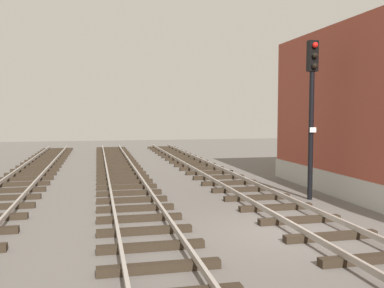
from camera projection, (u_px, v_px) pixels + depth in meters
The scene contains 4 objects.
ground_plane at pixel (288, 233), 11.30m from camera, with size 80.00×80.00×0.00m, color #605B56.
track_near_building at pixel (314, 226), 11.45m from camera, with size 2.50×57.07×0.32m.
track_centre at pixel (148, 237), 10.47m from camera, with size 2.50×57.07×0.32m.
signal_mast at pixel (312, 101), 15.38m from camera, with size 0.36×0.40×5.77m.
Camera 1 is at (-4.93, -10.27, 3.17)m, focal length 39.77 mm.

